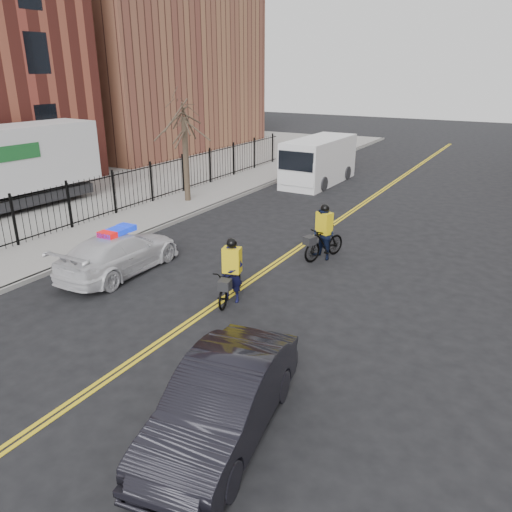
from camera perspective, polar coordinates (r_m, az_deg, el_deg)
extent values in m
plane|color=black|center=(13.38, -7.71, -7.62)|extent=(120.00, 120.00, 0.00)
cube|color=gold|center=(19.80, 6.21, 2.04)|extent=(0.10, 60.00, 0.01)
cube|color=gold|center=(19.74, 6.63, 1.96)|extent=(0.10, 60.00, 0.01)
cube|color=gray|center=(23.59, -10.53, 5.05)|extent=(3.00, 60.00, 0.15)
cube|color=gray|center=(22.67, -7.61, 4.59)|extent=(0.20, 60.00, 0.15)
cube|color=gray|center=(31.30, -25.55, 7.10)|extent=(18.00, 60.00, 0.02)
cube|color=brown|center=(45.01, -13.43, 21.10)|extent=(14.00, 18.00, 14.00)
cylinder|color=#372920|center=(24.71, -8.01, 10.85)|extent=(0.28, 0.28, 4.00)
imported|color=silver|center=(16.80, -15.34, 0.34)|extent=(2.05, 4.67, 1.34)
cube|color=#0C26CC|center=(16.57, -15.58, 2.77)|extent=(0.60, 1.25, 0.16)
imported|color=black|center=(9.29, -3.86, -16.25)|extent=(2.28, 4.66, 1.47)
cube|color=silver|center=(29.48, 7.22, 10.74)|extent=(2.30, 6.02, 2.55)
cube|color=silver|center=(27.19, 4.94, 9.51)|extent=(2.17, 0.92, 1.33)
cube|color=black|center=(26.68, 4.56, 10.76)|extent=(2.00, 0.14, 1.00)
cylinder|color=black|center=(28.51, 3.72, 8.71)|extent=(0.29, 0.78, 0.78)
cylinder|color=black|center=(27.65, 7.64, 8.18)|extent=(0.29, 0.78, 0.78)
cylinder|color=black|center=(31.66, 6.70, 9.82)|extent=(0.29, 0.78, 0.78)
cylinder|color=black|center=(30.88, 10.30, 9.35)|extent=(0.29, 0.78, 0.78)
cylinder|color=black|center=(27.84, -20.24, 7.46)|extent=(0.11, 0.11, 1.04)
cube|color=#195926|center=(24.12, -27.24, 10.22)|extent=(0.26, 3.78, 0.66)
imported|color=black|center=(14.29, -2.71, -3.26)|extent=(1.16, 2.05, 1.02)
imported|color=black|center=(14.14, -2.74, -1.92)|extent=(0.72, 0.57, 1.75)
cube|color=yellow|center=(14.00, -2.76, -0.47)|extent=(0.57, 0.46, 0.73)
sphere|color=black|center=(13.83, -2.80, 1.46)|extent=(0.29, 0.29, 0.29)
cube|color=black|center=(13.58, -3.59, -3.30)|extent=(0.40, 0.43, 0.27)
imported|color=black|center=(17.58, 7.70, 1.54)|extent=(1.17, 2.02, 1.17)
imported|color=black|center=(17.48, 7.75, 2.52)|extent=(1.06, 0.94, 1.81)
cube|color=yellow|center=(17.36, 7.81, 3.77)|extent=(0.60, 0.50, 0.76)
sphere|color=black|center=(17.22, 7.89, 5.42)|extent=(0.30, 0.30, 0.30)
cube|color=black|center=(17.01, 6.14, 1.78)|extent=(0.43, 0.46, 0.28)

